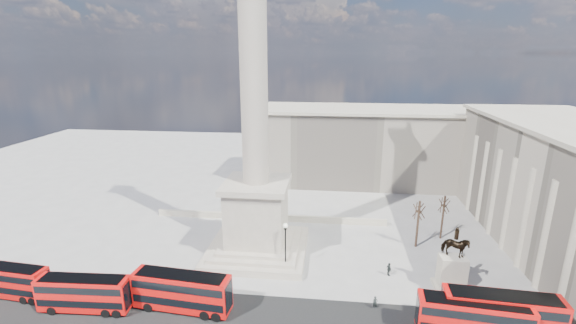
% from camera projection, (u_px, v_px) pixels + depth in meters
% --- Properties ---
extents(ground, '(180.00, 180.00, 0.00)m').
position_uv_depth(ground, '(251.00, 270.00, 51.71)').
color(ground, '#A2A099').
rests_on(ground, ground).
extents(asphalt_road, '(120.00, 9.00, 0.01)m').
position_uv_depth(asphalt_road, '(278.00, 322.00, 41.61)').
color(asphalt_road, black).
rests_on(asphalt_road, ground).
extents(nelsons_column, '(14.00, 14.00, 49.85)m').
position_uv_depth(nelsons_column, '(256.00, 167.00, 52.97)').
color(nelsons_column, '#B7AC99').
rests_on(nelsons_column, ground).
extents(balustrade_wall, '(40.00, 0.60, 1.10)m').
position_uv_depth(balustrade_wall, '(270.00, 217.00, 66.86)').
color(balustrade_wall, '#BCB29C').
rests_on(balustrade_wall, ground).
extents(building_northeast, '(51.00, 17.00, 16.60)m').
position_uv_depth(building_northeast, '(375.00, 145.00, 85.55)').
color(building_northeast, '#B5A994').
rests_on(building_northeast, ground).
extents(red_bus_a, '(10.25, 2.83, 4.12)m').
position_uv_depth(red_bus_a, '(85.00, 293.00, 43.01)').
color(red_bus_a, red).
rests_on(red_bus_a, ground).
extents(red_bus_b, '(11.25, 3.53, 4.49)m').
position_uv_depth(red_bus_b, '(183.00, 291.00, 43.03)').
color(red_bus_b, red).
rests_on(red_bus_b, ground).
extents(red_bus_c, '(11.61, 3.39, 4.65)m').
position_uv_depth(red_bus_c, '(502.00, 314.00, 39.20)').
color(red_bus_c, red).
rests_on(red_bus_c, ground).
extents(red_bus_d, '(10.97, 3.45, 4.37)m').
position_uv_depth(red_bus_d, '(474.00, 319.00, 38.65)').
color(red_bus_d, red).
rests_on(red_bus_d, ground).
extents(red_bus_e, '(9.97, 3.08, 3.98)m').
position_uv_depth(red_bus_e, '(9.00, 281.00, 45.56)').
color(red_bus_e, red).
rests_on(red_bus_e, ground).
extents(victorian_lamp, '(0.60, 0.60, 6.99)m').
position_uv_depth(victorian_lamp, '(285.00, 244.00, 50.09)').
color(victorian_lamp, black).
rests_on(victorian_lamp, ground).
extents(equestrian_statue, '(3.95, 2.96, 8.23)m').
position_uv_depth(equestrian_statue, '(452.00, 268.00, 46.84)').
color(equestrian_statue, '#BCB29C').
rests_on(equestrian_statue, ground).
extents(bare_tree_mid, '(2.03, 2.03, 7.68)m').
position_uv_depth(bare_tree_mid, '(419.00, 209.00, 56.28)').
color(bare_tree_mid, '#332319').
rests_on(bare_tree_mid, ground).
extents(bare_tree_far, '(1.82, 1.82, 7.43)m').
position_uv_depth(bare_tree_far, '(444.00, 203.00, 58.93)').
color(bare_tree_far, '#332319').
rests_on(bare_tree_far, ground).
extents(pedestrian_walking, '(0.58, 0.39, 1.55)m').
position_uv_depth(pedestrian_walking, '(375.00, 303.00, 43.60)').
color(pedestrian_walking, black).
rests_on(pedestrian_walking, ground).
extents(pedestrian_standing, '(1.19, 1.11, 1.94)m').
position_uv_depth(pedestrian_standing, '(431.00, 305.00, 42.89)').
color(pedestrian_standing, black).
rests_on(pedestrian_standing, ground).
extents(pedestrian_crossing, '(0.82, 1.16, 1.82)m').
position_uv_depth(pedestrian_crossing, '(389.00, 269.00, 50.09)').
color(pedestrian_crossing, black).
rests_on(pedestrian_crossing, ground).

